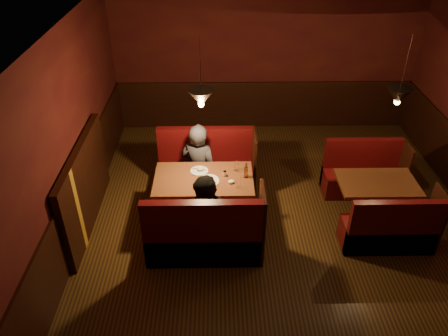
{
  "coord_description": "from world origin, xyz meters",
  "views": [
    {
      "loc": [
        -0.96,
        -4.84,
        4.42
      ],
      "look_at": [
        -0.87,
        0.41,
        0.95
      ],
      "focal_mm": 35.0,
      "sensor_mm": 36.0,
      "label": 1
    }
  ],
  "objects_px": {
    "main_bench_far": "(207,171)",
    "second_bench_near": "(390,232)",
    "main_table": "(205,188)",
    "diner_a": "(199,153)",
    "diner_b": "(208,206)",
    "second_table": "(376,191)",
    "main_bench_near": "(205,238)",
    "second_bench_far": "(362,175)"
  },
  "relations": [
    {
      "from": "main_bench_near",
      "to": "diner_b",
      "type": "xyz_separation_m",
      "value": [
        0.04,
        0.15,
        0.44
      ]
    },
    {
      "from": "main_bench_far",
      "to": "second_bench_near",
      "type": "height_order",
      "value": "main_bench_far"
    },
    {
      "from": "second_table",
      "to": "second_bench_near",
      "type": "height_order",
      "value": "second_bench_near"
    },
    {
      "from": "second_bench_far",
      "to": "diner_a",
      "type": "bearing_deg",
      "value": -177.08
    },
    {
      "from": "main_bench_near",
      "to": "second_bench_far",
      "type": "distance_m",
      "value": 3.02
    },
    {
      "from": "main_table",
      "to": "second_bench_near",
      "type": "bearing_deg",
      "value": -14.41
    },
    {
      "from": "second_table",
      "to": "diner_a",
      "type": "distance_m",
      "value": 2.77
    },
    {
      "from": "main_bench_near",
      "to": "diner_a",
      "type": "xyz_separation_m",
      "value": [
        -0.12,
        1.41,
        0.5
      ]
    },
    {
      "from": "main_bench_far",
      "to": "second_table",
      "type": "distance_m",
      "value": 2.7
    },
    {
      "from": "second_bench_near",
      "to": "diner_b",
      "type": "bearing_deg",
      "value": 179.99
    },
    {
      "from": "main_table",
      "to": "main_bench_near",
      "type": "bearing_deg",
      "value": -88.92
    },
    {
      "from": "main_table",
      "to": "second_bench_near",
      "type": "xyz_separation_m",
      "value": [
        2.61,
        -0.67,
        -0.3
      ]
    },
    {
      "from": "second_bench_far",
      "to": "main_table",
      "type": "bearing_deg",
      "value": -164.49
    },
    {
      "from": "main_bench_near",
      "to": "second_table",
      "type": "distance_m",
      "value": 2.71
    },
    {
      "from": "main_table",
      "to": "diner_b",
      "type": "relative_size",
      "value": 0.93
    },
    {
      "from": "main_bench_far",
      "to": "diner_b",
      "type": "height_order",
      "value": "diner_b"
    },
    {
      "from": "main_table",
      "to": "main_bench_near",
      "type": "xyz_separation_m",
      "value": [
        0.02,
        -0.82,
        -0.25
      ]
    },
    {
      "from": "second_bench_near",
      "to": "diner_b",
      "type": "xyz_separation_m",
      "value": [
        -2.56,
        0.0,
        0.49
      ]
    },
    {
      "from": "main_table",
      "to": "diner_a",
      "type": "height_order",
      "value": "diner_a"
    },
    {
      "from": "main_table",
      "to": "main_bench_far",
      "type": "height_order",
      "value": "main_bench_far"
    },
    {
      "from": "main_bench_near",
      "to": "diner_b",
      "type": "distance_m",
      "value": 0.46
    },
    {
      "from": "second_table",
      "to": "diner_b",
      "type": "bearing_deg",
      "value": -164.57
    },
    {
      "from": "main_bench_far",
      "to": "second_bench_near",
      "type": "bearing_deg",
      "value": -29.92
    },
    {
      "from": "main_table",
      "to": "second_table",
      "type": "bearing_deg",
      "value": 0.59
    },
    {
      "from": "diner_b",
      "to": "diner_a",
      "type": "bearing_deg",
      "value": 109.7
    },
    {
      "from": "main_bench_far",
      "to": "diner_b",
      "type": "bearing_deg",
      "value": -88.39
    },
    {
      "from": "diner_a",
      "to": "second_bench_near",
      "type": "bearing_deg",
      "value": 176.24
    },
    {
      "from": "second_bench_far",
      "to": "second_bench_near",
      "type": "height_order",
      "value": "same"
    },
    {
      "from": "main_bench_near",
      "to": "second_bench_far",
      "type": "relative_size",
      "value": 1.23
    },
    {
      "from": "second_table",
      "to": "second_bench_far",
      "type": "relative_size",
      "value": 0.9
    },
    {
      "from": "second_bench_far",
      "to": "diner_b",
      "type": "xyz_separation_m",
      "value": [
        -2.56,
        -1.4,
        0.49
      ]
    },
    {
      "from": "second_table",
      "to": "diner_a",
      "type": "xyz_separation_m",
      "value": [
        -2.69,
        0.56,
        0.36
      ]
    },
    {
      "from": "second_bench_far",
      "to": "second_bench_near",
      "type": "bearing_deg",
      "value": -90.0
    },
    {
      "from": "second_bench_far",
      "to": "diner_a",
      "type": "relative_size",
      "value": 0.76
    },
    {
      "from": "main_table",
      "to": "main_bench_far",
      "type": "xyz_separation_m",
      "value": [
        0.02,
        0.82,
        -0.25
      ]
    },
    {
      "from": "main_bench_near",
      "to": "second_bench_far",
      "type": "bearing_deg",
      "value": 30.8
    },
    {
      "from": "main_bench_near",
      "to": "main_bench_far",
      "type": "bearing_deg",
      "value": 90.0
    },
    {
      "from": "main_table",
      "to": "diner_a",
      "type": "relative_size",
      "value": 0.86
    },
    {
      "from": "diner_a",
      "to": "diner_b",
      "type": "distance_m",
      "value": 1.27
    },
    {
      "from": "main_bench_far",
      "to": "diner_a",
      "type": "bearing_deg",
      "value": -116.78
    },
    {
      "from": "main_bench_far",
      "to": "diner_b",
      "type": "distance_m",
      "value": 1.56
    },
    {
      "from": "second_bench_near",
      "to": "diner_b",
      "type": "height_order",
      "value": "diner_b"
    }
  ]
}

